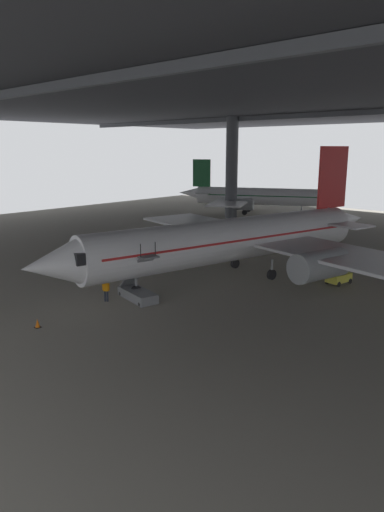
{
  "coord_description": "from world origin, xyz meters",
  "views": [
    {
      "loc": [
        23.97,
        -31.29,
        11.22
      ],
      "look_at": [
        -1.16,
        -3.63,
        2.56
      ],
      "focal_mm": 32.67,
      "sensor_mm": 36.0,
      "label": 1
    }
  ],
  "objects_px": {
    "airplane_main": "(236,239)",
    "boarding_stairs": "(138,290)",
    "crew_worker_by_stairs": "(106,290)",
    "baggage_tug": "(339,278)",
    "traffic_cone_orange": "(37,323)",
    "airplane_distant": "(256,196)"
  },
  "relations": [
    {
      "from": "crew_worker_by_stairs",
      "to": "baggage_tug",
      "type": "xyz_separation_m",
      "value": [
        10.81,
        16.17,
        -0.4
      ]
    },
    {
      "from": "airplane_main",
      "to": "crew_worker_by_stairs",
      "type": "distance_m",
      "value": 12.57
    },
    {
      "from": "airplane_main",
      "to": "boarding_stairs",
      "type": "xyz_separation_m",
      "value": [
        -1.65,
        -10.0,
        -2.71
      ]
    },
    {
      "from": "airplane_main",
      "to": "airplane_distant",
      "type": "distance_m",
      "value": 41.91
    },
    {
      "from": "airplane_main",
      "to": "baggage_tug",
      "type": "relative_size",
      "value": 15.27
    },
    {
      "from": "airplane_main",
      "to": "airplane_distant",
      "type": "bearing_deg",
      "value": 122.28
    },
    {
      "from": "crew_worker_by_stairs",
      "to": "airplane_main",
      "type": "bearing_deg",
      "value": 75.75
    },
    {
      "from": "traffic_cone_orange",
      "to": "baggage_tug",
      "type": "distance_m",
      "value": 24.46
    },
    {
      "from": "boarding_stairs",
      "to": "traffic_cone_orange",
      "type": "bearing_deg",
      "value": -93.09
    },
    {
      "from": "crew_worker_by_stairs",
      "to": "airplane_distant",
      "type": "bearing_deg",
      "value": 112.22
    },
    {
      "from": "crew_worker_by_stairs",
      "to": "baggage_tug",
      "type": "height_order",
      "value": "crew_worker_by_stairs"
    },
    {
      "from": "traffic_cone_orange",
      "to": "baggage_tug",
      "type": "relative_size",
      "value": 0.25
    },
    {
      "from": "airplane_distant",
      "to": "traffic_cone_orange",
      "type": "relative_size",
      "value": 44.87
    },
    {
      "from": "baggage_tug",
      "to": "airplane_main",
      "type": "bearing_deg",
      "value": -151.43
    },
    {
      "from": "baggage_tug",
      "to": "boarding_stairs",
      "type": "bearing_deg",
      "value": -123.5
    },
    {
      "from": "airplane_main",
      "to": "baggage_tug",
      "type": "xyz_separation_m",
      "value": [
        7.77,
        4.23,
        -2.92
      ]
    },
    {
      "from": "crew_worker_by_stairs",
      "to": "traffic_cone_orange",
      "type": "distance_m",
      "value": 6.32
    },
    {
      "from": "boarding_stairs",
      "to": "airplane_distant",
      "type": "distance_m",
      "value": 50.0
    },
    {
      "from": "boarding_stairs",
      "to": "airplane_main",
      "type": "bearing_deg",
      "value": 80.63
    },
    {
      "from": "boarding_stairs",
      "to": "traffic_cone_orange",
      "type": "height_order",
      "value": "boarding_stairs"
    },
    {
      "from": "airplane_main",
      "to": "airplane_distant",
      "type": "xyz_separation_m",
      "value": [
        -22.38,
        35.43,
        -0.39
      ]
    },
    {
      "from": "airplane_main",
      "to": "crew_worker_by_stairs",
      "type": "relative_size",
      "value": 22.14
    }
  ]
}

